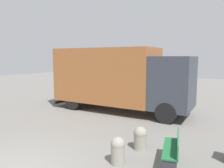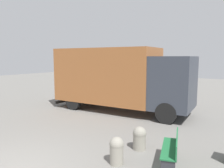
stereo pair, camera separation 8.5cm
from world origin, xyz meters
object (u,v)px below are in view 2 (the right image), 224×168
(park_bench, at_px, (172,149))
(bollard_far_bench, at_px, (139,138))
(delivery_truck, at_px, (119,77))
(bollard_near_bench, at_px, (117,150))

(park_bench, bearing_deg, bollard_far_bench, 50.85)
(delivery_truck, relative_size, bollard_near_bench, 10.05)
(delivery_truck, relative_size, bollard_far_bench, 10.45)
(delivery_truck, height_order, bollard_far_bench, delivery_truck)
(delivery_truck, height_order, bollard_near_bench, delivery_truck)
(delivery_truck, distance_m, bollard_far_bench, 5.46)
(bollard_near_bench, bearing_deg, park_bench, 29.94)
(park_bench, height_order, bollard_far_bench, park_bench)
(bollard_near_bench, bearing_deg, delivery_truck, 122.51)
(delivery_truck, bearing_deg, bollard_far_bench, -54.65)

